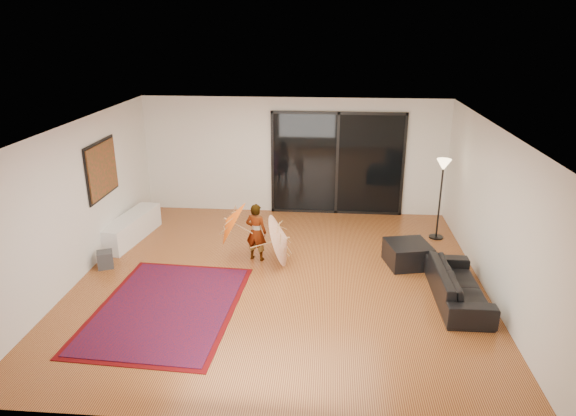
# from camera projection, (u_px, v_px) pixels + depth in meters

# --- Properties ---
(floor) EXTENTS (7.00, 7.00, 0.00)m
(floor) POSITION_uv_depth(u_px,v_px,m) (280.00, 279.00, 9.04)
(floor) COLOR #B16730
(floor) RESTS_ON ground
(ceiling) EXTENTS (7.00, 7.00, 0.00)m
(ceiling) POSITION_uv_depth(u_px,v_px,m) (279.00, 127.00, 8.13)
(ceiling) COLOR white
(ceiling) RESTS_ON wall_back
(wall_back) EXTENTS (7.00, 0.00, 7.00)m
(wall_back) POSITION_uv_depth(u_px,v_px,m) (294.00, 156.00, 11.87)
(wall_back) COLOR silver
(wall_back) RESTS_ON floor
(wall_front) EXTENTS (7.00, 0.00, 7.00)m
(wall_front) POSITION_uv_depth(u_px,v_px,m) (246.00, 321.00, 5.30)
(wall_front) COLOR silver
(wall_front) RESTS_ON floor
(wall_left) EXTENTS (0.00, 7.00, 7.00)m
(wall_left) POSITION_uv_depth(u_px,v_px,m) (78.00, 201.00, 8.85)
(wall_left) COLOR silver
(wall_left) RESTS_ON floor
(wall_right) EXTENTS (0.00, 7.00, 7.00)m
(wall_right) POSITION_uv_depth(u_px,v_px,m) (494.00, 213.00, 8.31)
(wall_right) COLOR silver
(wall_right) RESTS_ON floor
(sliding_door) EXTENTS (3.06, 0.07, 2.40)m
(sliding_door) POSITION_uv_depth(u_px,v_px,m) (337.00, 164.00, 11.81)
(sliding_door) COLOR black
(sliding_door) RESTS_ON wall_back
(painting) EXTENTS (0.04, 1.28, 1.08)m
(painting) POSITION_uv_depth(u_px,v_px,m) (102.00, 169.00, 9.69)
(painting) COLOR black
(painting) RESTS_ON wall_left
(media_console) EXTENTS (0.71, 1.85, 0.50)m
(media_console) POSITION_uv_depth(u_px,v_px,m) (131.00, 228.00, 10.64)
(media_console) COLOR white
(media_console) RESTS_ON floor
(speaker) EXTENTS (0.36, 0.36, 0.31)m
(speaker) POSITION_uv_depth(u_px,v_px,m) (105.00, 260.00, 9.43)
(speaker) COLOR #424244
(speaker) RESTS_ON floor
(persian_rug) EXTENTS (2.31, 3.12, 0.02)m
(persian_rug) POSITION_uv_depth(u_px,v_px,m) (167.00, 308.00, 8.11)
(persian_rug) COLOR #520709
(persian_rug) RESTS_ON floor
(sofa) EXTENTS (0.75, 1.88, 0.55)m
(sofa) POSITION_uv_depth(u_px,v_px,m) (459.00, 285.00, 8.26)
(sofa) COLOR black
(sofa) RESTS_ON floor
(ottoman) EXTENTS (0.90, 0.90, 0.43)m
(ottoman) POSITION_uv_depth(u_px,v_px,m) (408.00, 254.00, 9.52)
(ottoman) COLOR black
(ottoman) RESTS_ON floor
(floor_lamp) EXTENTS (0.29, 0.29, 1.70)m
(floor_lamp) POSITION_uv_depth(u_px,v_px,m) (442.00, 177.00, 10.34)
(floor_lamp) COLOR black
(floor_lamp) RESTS_ON floor
(child) EXTENTS (0.46, 0.36, 1.12)m
(child) POSITION_uv_depth(u_px,v_px,m) (256.00, 232.00, 9.62)
(child) COLOR #999999
(child) RESTS_ON floor
(parasol_orange) EXTENTS (0.58, 0.89, 0.90)m
(parasol_orange) POSITION_uv_depth(u_px,v_px,m) (226.00, 224.00, 9.55)
(parasol_orange) COLOR #F25A0C
(parasol_orange) RESTS_ON child
(parasol_white) EXTENTS (0.53, 0.99, 1.00)m
(parasol_white) POSITION_uv_depth(u_px,v_px,m) (287.00, 239.00, 9.45)
(parasol_white) COLOR beige
(parasol_white) RESTS_ON floor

